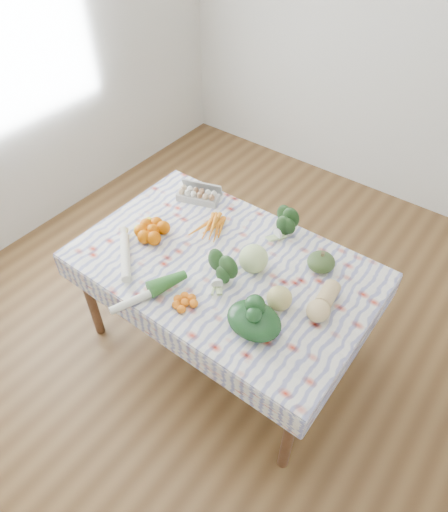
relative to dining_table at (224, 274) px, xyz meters
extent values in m
plane|color=brown|center=(0.00, 0.00, -0.68)|extent=(4.50, 4.50, 0.00)
cube|color=silver|center=(0.00, 2.25, 0.72)|extent=(4.00, 0.04, 2.80)
cube|color=brown|center=(0.00, 0.00, 0.05)|extent=(1.60, 1.00, 0.04)
cylinder|color=brown|center=(-0.74, -0.44, -0.32)|extent=(0.06, 0.06, 0.71)
cylinder|color=brown|center=(0.74, -0.44, -0.32)|extent=(0.06, 0.06, 0.71)
cylinder|color=brown|center=(-0.74, 0.44, -0.32)|extent=(0.06, 0.06, 0.71)
cylinder|color=brown|center=(0.74, 0.44, -0.32)|extent=(0.06, 0.06, 0.71)
cube|color=white|center=(0.00, 0.00, 0.08)|extent=(1.66, 1.06, 0.01)
cube|color=#ACACA7|center=(-0.48, 0.35, 0.12)|extent=(0.29, 0.19, 0.07)
cube|color=orange|center=(-0.23, 0.16, 0.10)|extent=(0.24, 0.22, 0.04)
ellipsoid|color=#1C3C17|center=(0.14, 0.40, 0.16)|extent=(0.20, 0.19, 0.14)
ellipsoid|color=#395125|center=(0.45, 0.29, 0.13)|extent=(0.18, 0.18, 0.10)
sphere|color=#C0D987|center=(0.15, 0.06, 0.16)|extent=(0.16, 0.16, 0.16)
ellipsoid|color=tan|center=(0.59, 0.05, 0.14)|extent=(0.14, 0.27, 0.12)
cube|color=#D45A00|center=(-0.47, -0.07, 0.13)|extent=(0.31, 0.31, 0.09)
ellipsoid|color=#23491D|center=(0.05, -0.13, 0.14)|extent=(0.22, 0.22, 0.11)
cube|color=orange|center=(0.02, -0.36, 0.11)|extent=(0.20, 0.20, 0.05)
sphere|color=tan|center=(0.41, -0.08, 0.15)|extent=(0.16, 0.16, 0.13)
ellipsoid|color=#123316|center=(0.38, -0.27, 0.15)|extent=(0.31, 0.26, 0.12)
cylinder|color=white|center=(-0.46, -0.31, 0.11)|extent=(0.31, 0.29, 0.05)
cylinder|color=silver|center=(-0.17, -0.43, 0.11)|extent=(0.19, 0.41, 0.05)
camera|label=1|loc=(1.08, -1.43, 1.91)|focal=32.00mm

